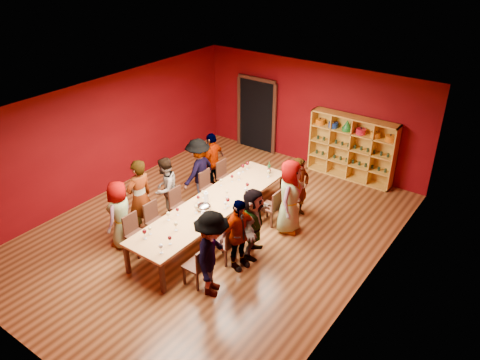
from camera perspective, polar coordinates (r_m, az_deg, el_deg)
name	(u,v)px	position (r m, az deg, el deg)	size (l,w,h in m)	color
room_shell	(212,174)	(10.12, -3.39, 0.74)	(7.10, 9.10, 3.04)	#572F17
tasting_table	(213,206)	(10.52, -3.27, -3.13)	(1.10, 4.50, 0.75)	tan
doorway	(257,114)	(14.52, 2.13, 7.99)	(1.40, 0.17, 2.30)	black
shelving_unit	(352,145)	(13.11, 13.53, 4.19)	(2.40, 0.40, 1.80)	gold
chair_person_left_0	(135,232)	(10.26, -12.73, -6.16)	(0.42, 0.42, 0.89)	#331911
person_left_0	(120,214)	(10.37, -14.42, -4.08)	(0.76, 0.42, 1.56)	#D08B97
chair_person_left_1	(155,219)	(10.58, -10.34, -4.70)	(0.42, 0.42, 0.89)	#331911
person_left_1	(140,197)	(10.63, -12.11, -2.07)	(0.67, 0.49, 1.83)	#515157
chair_person_left_2	(179,204)	(11.04, -7.47, -2.91)	(0.42, 0.42, 0.89)	#331911
person_left_2	(165,189)	(11.15, -9.08, -1.04)	(0.76, 0.41, 1.56)	#49494E
chair_person_left_3	(208,186)	(11.73, -3.91, -0.70)	(0.42, 0.42, 0.89)	#331911
person_left_3	(199,170)	(11.74, -5.08, 1.17)	(1.08, 0.45, 1.68)	#525258
chair_person_left_4	(225,175)	(12.20, -1.87, 0.58)	(0.42, 0.42, 0.89)	#331911
person_left_4	(213,161)	(12.29, -3.35, 2.30)	(0.93, 0.42, 1.58)	#5885B6
chair_person_right_0	(199,264)	(9.17, -5.02, -10.18)	(0.42, 0.42, 0.89)	#331911
person_right_0	(212,254)	(8.75, -3.39, -9.02)	(1.15, 0.47, 1.78)	#5984B9
chair_person_right_1	(227,242)	(9.71, -1.58, -7.54)	(0.42, 0.42, 0.89)	#331911
person_right_1	(238,235)	(9.40, -0.21, -6.67)	(0.93, 0.42, 1.59)	#C1818D
chair_person_right_2	(242,230)	(10.06, 0.26, -6.10)	(0.42, 0.42, 0.89)	#331911
person_right_2	(253,223)	(9.76, 1.62, -5.22)	(1.47, 0.42, 1.58)	#D08B8D
chair_person_right_3	(273,205)	(10.92, 4.02, -3.11)	(0.42, 0.42, 0.89)	#331911
person_right_3	(290,197)	(10.54, 6.08, -2.04)	(0.86, 0.47, 1.76)	beige
chair_person_right_4	(288,193)	(11.43, 5.85, -1.64)	(0.42, 0.42, 0.89)	#331911
person_right_4	(299,188)	(11.17, 7.25, -0.93)	(0.55, 0.40, 1.52)	#C48389
wine_glass_0	(150,229)	(9.58, -10.93, -5.86)	(0.07, 0.07, 0.18)	white
wine_glass_1	(232,177)	(11.30, -0.98, 0.41)	(0.08, 0.08, 0.19)	white
wine_glass_2	(247,185)	(10.92, 0.90, -0.59)	(0.08, 0.08, 0.21)	white
wine_glass_3	(268,172)	(11.52, 3.49, 1.01)	(0.08, 0.08, 0.20)	white
wine_glass_4	(144,232)	(9.46, -11.57, -6.23)	(0.09, 0.09, 0.22)	white
wine_glass_5	(203,193)	(10.66, -4.56, -1.54)	(0.08, 0.08, 0.19)	white
wine_glass_6	(196,222)	(9.61, -5.34, -5.13)	(0.09, 0.09, 0.22)	white
wine_glass_7	(227,192)	(10.66, -1.61, -1.50)	(0.07, 0.07, 0.18)	white
wine_glass_8	(243,166)	(11.74, 0.35, 1.68)	(0.09, 0.09, 0.22)	white
wine_glass_9	(161,246)	(9.02, -9.63, -7.99)	(0.09, 0.09, 0.21)	white
wine_glass_10	(245,189)	(10.75, 0.67, -1.15)	(0.08, 0.08, 0.19)	white
wine_glass_11	(228,200)	(10.30, -1.49, -2.48)	(0.09, 0.09, 0.22)	white
wine_glass_12	(196,207)	(10.11, -5.39, -3.29)	(0.09, 0.09, 0.21)	white
wine_glass_13	(202,220)	(9.69, -4.62, -4.93)	(0.07, 0.07, 0.18)	white
wine_glass_14	(170,238)	(9.23, -8.57, -7.04)	(0.08, 0.08, 0.19)	white
wine_glass_15	(239,174)	(11.37, -0.14, 0.70)	(0.09, 0.09, 0.21)	white
wine_glass_16	(198,197)	(10.49, -5.12, -2.14)	(0.07, 0.07, 0.19)	white
wine_glass_17	(221,181)	(11.14, -2.33, -0.09)	(0.07, 0.07, 0.18)	white
wine_glass_18	(168,214)	(9.95, -8.75, -4.14)	(0.08, 0.08, 0.20)	white
wine_glass_19	(225,203)	(10.23, -1.81, -2.87)	(0.07, 0.07, 0.18)	white
wine_glass_20	(177,210)	(10.09, -7.64, -3.63)	(0.07, 0.07, 0.18)	white
wine_glass_21	(247,164)	(11.88, 0.91, 2.00)	(0.09, 0.09, 0.22)	white
wine_glass_22	(269,171)	(11.55, 3.56, 1.15)	(0.09, 0.09, 0.22)	white
wine_glass_23	(176,224)	(9.60, -7.84, -5.36)	(0.09, 0.09, 0.21)	white
spittoon_bowl	(204,207)	(10.25, -4.43, -3.28)	(0.32, 0.32, 0.18)	#B7BABF
carafe_a	(206,197)	(10.49, -4.15, -2.12)	(0.11, 0.11, 0.28)	white
carafe_b	(204,217)	(9.79, -4.43, -4.55)	(0.14, 0.14, 0.29)	white
wine_bottle	(269,169)	(11.72, 3.56, 1.36)	(0.10, 0.10, 0.32)	#163D1D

